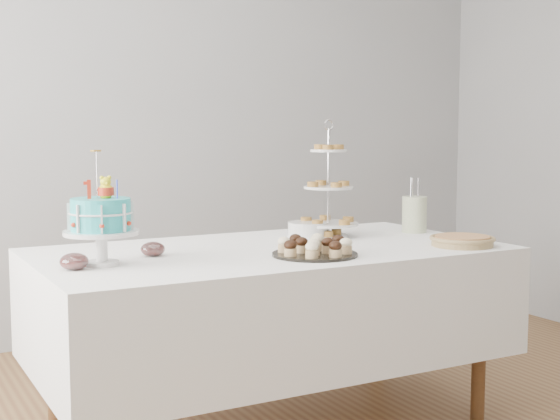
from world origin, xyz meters
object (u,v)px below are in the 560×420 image
jam_bowl_b (153,249)px  jam_bowl_a (74,262)px  utensil_pitcher (415,213)px  birthday_cake (101,234)px  tiered_stand (328,188)px  cupcake_tray (315,246)px  table (271,302)px  plate_stack (308,230)px  pastry_plate (321,234)px  pie (462,240)px

jam_bowl_b → jam_bowl_a: bearing=-156.4°
utensil_pitcher → jam_bowl_a: bearing=-168.6°
birthday_cake → tiered_stand: size_ratio=0.78×
cupcake_tray → jam_bowl_b: cupcake_tray is taller
table → jam_bowl_a: size_ratio=18.88×
plate_stack → pastry_plate: plate_stack is taller
pastry_plate → utensil_pitcher: utensil_pitcher is taller
birthday_cake → utensil_pitcher: size_ratio=1.59×
tiered_stand → pastry_plate: bearing=-172.7°
pie → jam_bowl_a: jam_bowl_a is taller
table → pie: (0.74, -0.33, 0.25)m
pie → tiered_stand: 0.65m
cupcake_tray → pie: (0.68, -0.08, -0.01)m
birthday_cake → plate_stack: bearing=28.4°
table → tiered_stand: 0.63m
cupcake_tray → jam_bowl_a: bearing=170.7°
table → tiered_stand: (0.40, 0.18, 0.45)m
birthday_cake → pie: (1.47, -0.27, -0.09)m
table → cupcake_tray: bearing=-76.6°
birthday_cake → jam_bowl_b: size_ratio=4.39×
tiered_stand → jam_bowl_b: bearing=-171.2°
cupcake_tray → tiered_stand: (0.34, 0.44, 0.19)m
plate_stack → birthday_cake: bearing=-165.8°
cupcake_tray → plate_stack: size_ratio=1.81×
utensil_pitcher → birthday_cake: bearing=-169.5°
pastry_plate → jam_bowl_a: size_ratio=2.43×
plate_stack → pastry_plate: (0.06, -0.02, -0.02)m
pie → jam_bowl_b: (-1.24, 0.38, 0.00)m
cupcake_tray → jam_bowl_b: (-0.56, 0.30, -0.01)m
plate_stack → jam_bowl_a: 1.17m
pie → utensil_pitcher: utensil_pitcher is taller
tiered_stand → plate_stack: size_ratio=2.89×
jam_bowl_a → utensil_pitcher: bearing=7.5°
jam_bowl_a → plate_stack: bearing=14.7°
pie → utensil_pitcher: (0.10, 0.45, 0.07)m
pie → jam_bowl_a: (-1.58, 0.23, 0.00)m
birthday_cake → pie: birthday_cake is taller
table → pastry_plate: bearing=26.4°
table → jam_bowl_a: 0.88m
utensil_pitcher → jam_bowl_b: bearing=-173.0°
pie → birthday_cake: bearing=169.8°
plate_stack → utensil_pitcher: 0.55m
birthday_cake → tiered_stand: (1.13, 0.25, 0.11)m
birthday_cake → pastry_plate: size_ratio=1.70×
table → birthday_cake: 0.81m
cupcake_tray → utensil_pitcher: (0.78, 0.37, 0.06)m
table → utensil_pitcher: utensil_pitcher is taller
tiered_stand → pastry_plate: tiered_stand is taller
pastry_plate → jam_bowl_a: bearing=-166.7°
cupcake_tray → plate_stack: (0.23, 0.45, -0.00)m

